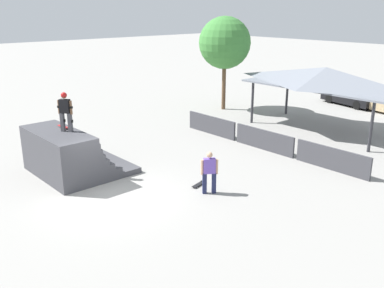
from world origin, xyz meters
TOP-DOWN VIEW (x-y plane):
  - ground_plane at (0.00, 0.00)m, footprint 160.00×160.00m
  - quarter_pipe_ramp at (-3.43, -0.11)m, footprint 4.10×3.73m
  - skater_on_deck at (-3.19, -0.14)m, footprint 0.69×0.54m
  - skateboard_on_deck at (-3.82, 0.01)m, footprint 0.78×0.20m
  - bystander_walking at (2.25, 3.12)m, footprint 0.50×0.63m
  - skateboard_on_ground at (1.41, 3.34)m, footprint 0.38×0.80m
  - barrier_fence at (0.17, 9.10)m, footprint 11.58×0.12m
  - pavilion_shelter at (0.08, 14.65)m, footprint 9.27×4.31m
  - tree_beside_pavilion at (-7.80, 14.25)m, footprint 3.64×3.64m
  - parked_car_black at (-2.36, 22.40)m, footprint 4.56×2.46m

SIDE VIEW (x-z plane):
  - ground_plane at x=0.00m, z-range 0.00..0.00m
  - skateboard_on_ground at x=1.41m, z-range 0.01..0.10m
  - barrier_fence at x=0.17m, z-range 0.00..1.05m
  - parked_car_black at x=-2.36m, z-range -0.04..1.24m
  - quarter_pipe_ramp at x=-3.43m, z-range -0.14..1.89m
  - bystander_walking at x=2.25m, z-range 0.10..1.84m
  - skateboard_on_deck at x=-3.82m, z-range 2.05..2.13m
  - skater_on_deck at x=-3.19m, z-range 2.16..3.86m
  - pavilion_shelter at x=0.08m, z-range 1.31..5.10m
  - tree_beside_pavilion at x=-7.80m, z-range 1.45..8.02m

